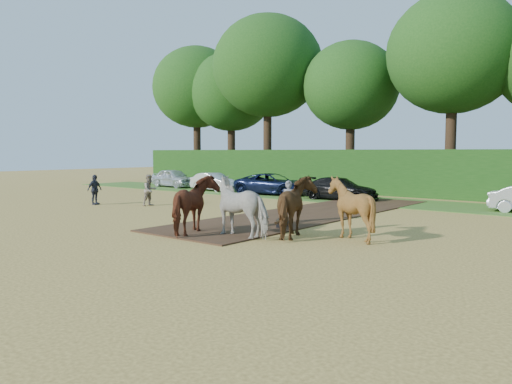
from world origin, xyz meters
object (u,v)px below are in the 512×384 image
object	(u,v)px
spectator_far	(95,190)
spectator_near	(150,190)
parked_cars	(276,185)
plough_team	(272,207)

from	to	relation	value
spectator_far	spectator_near	bearing A→B (deg)	-70.90
spectator_far	parked_cars	xyz separation A→B (m)	(4.01, 10.95, -0.12)
parked_cars	spectator_near	bearing A→B (deg)	-97.91
plough_team	parked_cars	world-z (taller)	plough_team
plough_team	parked_cars	bearing A→B (deg)	126.41
spectator_near	parked_cars	size ratio (longest dim) A/B	0.05
spectator_near	parked_cars	xyz separation A→B (m)	(1.30, 9.39, -0.13)
spectator_far	parked_cars	bearing A→B (deg)	-31.05
spectator_far	plough_team	world-z (taller)	plough_team
spectator_near	spectator_far	world-z (taller)	spectator_near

